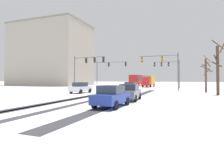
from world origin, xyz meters
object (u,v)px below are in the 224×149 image
object	(u,v)px
bare_tree_sidewalk_mid	(218,68)
office_building_far_left_block	(52,55)
traffic_signal_near_right	(164,64)
traffic_signal_near_left	(86,65)
bus_oncoming	(138,80)
box_truck_delivery	(149,81)
car_blue_fourth	(112,96)
traffic_signal_far_left	(107,68)
car_red_lead	(131,87)
traffic_signal_far_right	(169,68)
car_white_second	(81,88)
car_grey_third	(129,92)
bare_tree_sidewalk_far	(206,74)

from	to	relation	value
bare_tree_sidewalk_mid	office_building_far_left_block	world-z (taller)	office_building_far_left_block
traffic_signal_near_right	bare_tree_sidewalk_mid	world-z (taller)	bare_tree_sidewalk_mid
traffic_signal_near_right	traffic_signal_near_left	bearing A→B (deg)	-171.01
bus_oncoming	office_building_far_left_block	distance (m)	31.67
bare_tree_sidewalk_mid	box_truck_delivery	bearing A→B (deg)	118.92
bus_oncoming	car_blue_fourth	bearing A→B (deg)	-79.67
traffic_signal_far_left	car_red_lead	bearing A→B (deg)	-51.36
bus_oncoming	traffic_signal_near_right	bearing A→B (deg)	-67.76
traffic_signal_far_right	car_white_second	world-z (taller)	traffic_signal_far_right
traffic_signal_far_right	car_grey_third	distance (m)	27.22
traffic_signal_near_right	box_truck_delivery	distance (m)	19.57
traffic_signal_near_left	traffic_signal_far_left	bearing A→B (deg)	89.97
bare_tree_sidewalk_far	car_white_second	bearing A→B (deg)	-154.99
office_building_far_left_block	car_red_lead	bearing A→B (deg)	-34.09
bus_oncoming	bare_tree_sidewalk_mid	distance (m)	34.90
traffic_signal_near_right	traffic_signal_far_right	size ratio (longest dim) A/B	1.00
car_red_lead	bare_tree_sidewalk_mid	xyz separation A→B (m)	(12.40, -2.63, 2.73)
traffic_signal_near_right	car_blue_fourth	world-z (taller)	traffic_signal_near_right
traffic_signal_far_left	box_truck_delivery	world-z (taller)	traffic_signal_far_left
office_building_far_left_block	car_blue_fourth	bearing A→B (deg)	-46.87
car_grey_third	bus_oncoming	xyz separation A→B (m)	(-8.23, 39.93, 1.18)
traffic_signal_near_left	office_building_far_left_block	size ratio (longest dim) A/B	0.26
box_truck_delivery	office_building_far_left_block	distance (m)	35.97
bare_tree_sidewalk_mid	traffic_signal_near_right	bearing A→B (deg)	144.73
bus_oncoming	office_building_far_left_block	world-z (taller)	office_building_far_left_block
bus_oncoming	traffic_signal_near_left	bearing A→B (deg)	-97.28
car_white_second	bare_tree_sidewalk_far	xyz separation A→B (m)	(17.85, 8.33, 2.16)
traffic_signal_near_right	bus_oncoming	distance (m)	27.22
car_grey_third	office_building_far_left_block	distance (m)	53.78
bus_oncoming	bare_tree_sidewalk_far	size ratio (longest dim) A/B	1.88
traffic_signal_far_left	bare_tree_sidewalk_mid	xyz separation A→B (m)	(20.95, -13.31, -1.16)
car_grey_third	bare_tree_sidewalk_mid	bearing A→B (deg)	46.55
bus_oncoming	box_truck_delivery	distance (m)	7.99
car_grey_third	car_blue_fourth	xyz separation A→B (m)	(-0.10, -4.68, 0.00)
traffic_signal_far_left	car_grey_third	size ratio (longest dim) A/B	1.79
office_building_far_left_block	bare_tree_sidewalk_far	bearing A→B (deg)	-24.35
traffic_signal_near_left	car_white_second	xyz separation A→B (m)	(2.28, -5.96, -3.99)
traffic_signal_near_left	traffic_signal_near_right	size ratio (longest dim) A/B	1.02
traffic_signal_near_right	bare_tree_sidewalk_far	distance (m)	6.61
car_grey_third	bus_oncoming	size ratio (longest dim) A/B	0.38
car_white_second	car_blue_fourth	xyz separation A→B (m)	(9.33, -11.40, 0.00)
bare_tree_sidewalk_mid	bare_tree_sidewalk_far	xyz separation A→B (m)	(-0.82, 5.30, -0.57)
car_blue_fourth	bare_tree_sidewalk_far	xyz separation A→B (m)	(8.52, 19.73, 2.16)
traffic_signal_near_right	car_white_second	bearing A→B (deg)	-144.63
traffic_signal_near_left	bare_tree_sidewalk_far	world-z (taller)	traffic_signal_near_left
traffic_signal_near_right	bare_tree_sidewalk_mid	xyz separation A→B (m)	(7.22, -5.10, -1.11)
traffic_signal_far_left	car_red_lead	size ratio (longest dim) A/B	1.81
car_red_lead	box_truck_delivery	world-z (taller)	box_truck_delivery
traffic_signal_far_left	car_white_second	bearing A→B (deg)	-82.08
car_red_lead	office_building_far_left_block	bearing A→B (deg)	145.91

